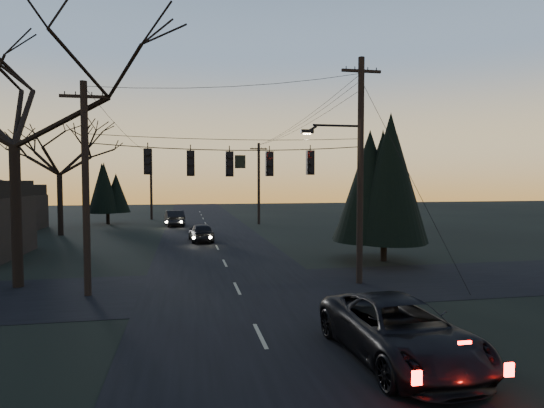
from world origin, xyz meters
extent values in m
plane|color=black|center=(0.00, 0.00, 0.00)|extent=(160.00, 160.00, 0.00)
cube|color=black|center=(0.00, 20.00, 0.01)|extent=(8.00, 120.00, 0.02)
cube|color=black|center=(0.00, 10.00, 0.01)|extent=(60.00, 7.00, 0.02)
cylinder|color=black|center=(-0.25, 10.00, 6.10)|extent=(11.50, 0.04, 0.04)
cylinder|color=black|center=(-9.26, 12.09, 3.02)|extent=(0.44, 0.44, 6.04)
cylinder|color=black|center=(9.00, 15.07, 0.80)|extent=(0.36, 0.36, 1.60)
cone|color=black|center=(9.00, 15.07, 4.30)|extent=(4.47, 4.47, 6.19)
cylinder|color=black|center=(-12.40, 31.58, 2.53)|extent=(0.44, 0.44, 5.07)
cylinder|color=black|center=(-10.14, 41.15, 0.80)|extent=(0.36, 0.36, 1.60)
cone|color=black|center=(-10.14, 41.15, 3.54)|extent=(3.34, 3.34, 4.68)
imported|color=black|center=(3.20, 1.54, 0.78)|extent=(2.86, 5.72, 1.56)
imported|color=black|center=(-0.95, 25.37, 0.70)|extent=(1.97, 4.22, 1.40)
imported|color=black|center=(-3.20, 37.92, 0.78)|extent=(2.21, 4.92, 1.57)
camera|label=1|loc=(-2.16, -9.04, 4.62)|focal=30.00mm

